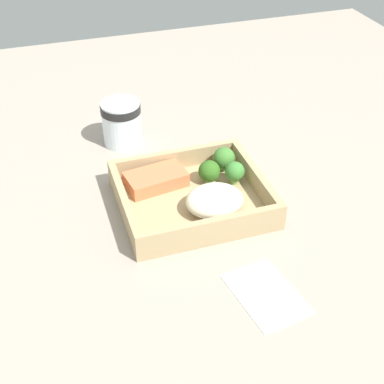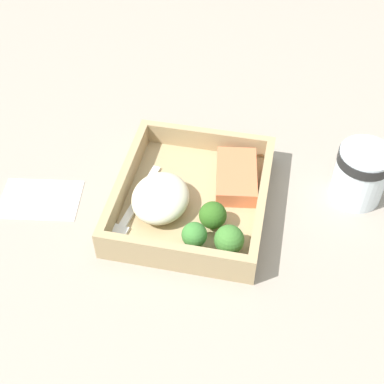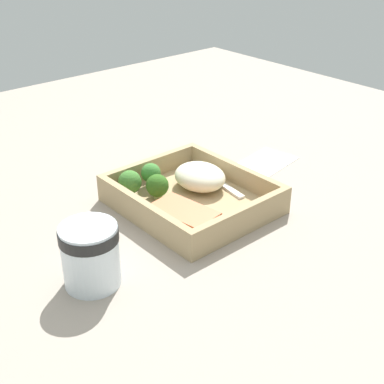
{
  "view_description": "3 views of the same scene",
  "coord_description": "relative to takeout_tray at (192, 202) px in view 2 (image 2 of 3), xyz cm",
  "views": [
    {
      "loc": [
        -21.85,
        -67.05,
        56.03
      ],
      "look_at": [
        0.0,
        0.0,
        2.7
      ],
      "focal_mm": 50.0,
      "sensor_mm": 36.0,
      "label": 1
    },
    {
      "loc": [
        51.14,
        10.62,
        58.14
      ],
      "look_at": [
        0.0,
        0.0,
        2.7
      ],
      "focal_mm": 50.0,
      "sensor_mm": 36.0,
      "label": 2
    },
    {
      "loc": [
        -58.12,
        50.52,
        44.15
      ],
      "look_at": [
        0.0,
        0.0,
        2.7
      ],
      "focal_mm": 50.0,
      "sensor_mm": 36.0,
      "label": 3
    }
  ],
  "objects": [
    {
      "name": "salmon_fillet",
      "position": [
        -4.66,
        5.72,
        1.83
      ],
      "size": [
        10.92,
        7.32,
        2.46
      ],
      "primitive_type": "cube",
      "rotation": [
        0.0,
        0.0,
        0.15
      ],
      "color": "#DD7147",
      "rests_on": "takeout_tray"
    },
    {
      "name": "broccoli_floret_2",
      "position": [
        8.38,
        2.05,
        3.02
      ],
      "size": [
        3.4,
        3.4,
        4.23
      ],
      "color": "#769A4F",
      "rests_on": "takeout_tray"
    },
    {
      "name": "tray_rim",
      "position": [
        0.0,
        0.0,
        2.34
      ],
      "size": [
        24.05,
        21.15,
        3.47
      ],
      "color": "tan",
      "rests_on": "takeout_tray"
    },
    {
      "name": "paper_cup",
      "position": [
        -6.77,
        23.21,
        4.24
      ],
      "size": [
        7.68,
        7.68,
        8.68
      ],
      "color": "white",
      "rests_on": "ground_plane"
    },
    {
      "name": "receipt_slip",
      "position": [
        3.55,
        -22.16,
        -0.48
      ],
      "size": [
        9.68,
        12.78,
        0.24
      ],
      "primitive_type": "cube",
      "rotation": [
        0.0,
        0.0,
        0.16
      ],
      "color": "white",
      "rests_on": "ground_plane"
    },
    {
      "name": "broccoli_floret_3",
      "position": [
        8.15,
        6.61,
        2.91
      ],
      "size": [
        3.96,
        3.96,
        4.37
      ],
      "color": "#78A05B",
      "rests_on": "takeout_tray"
    },
    {
      "name": "ground_plane",
      "position": [
        0.0,
        0.0,
        -1.6
      ],
      "size": [
        160.0,
        160.0,
        2.0
      ],
      "primitive_type": "cube",
      "color": "gray"
    },
    {
      "name": "fork",
      "position": [
        3.75,
        -7.84,
        0.82
      ],
      "size": [
        15.87,
        3.93,
        0.44
      ],
      "color": "white",
      "rests_on": "takeout_tray"
    },
    {
      "name": "mashed_potatoes",
      "position": [
        2.52,
        -3.97,
        2.67
      ],
      "size": [
        9.46,
        8.05,
        4.14
      ],
      "primitive_type": "ellipsoid",
      "color": "beige",
      "rests_on": "takeout_tray"
    },
    {
      "name": "broccoli_floret_1",
      "position": [
        4.36,
        3.78,
        2.8
      ],
      "size": [
        3.8,
        3.8,
        4.17
      ],
      "color": "#8CAD67",
      "rests_on": "takeout_tray"
    },
    {
      "name": "takeout_tray",
      "position": [
        0.0,
        0.0,
        0.0
      ],
      "size": [
        24.05,
        21.15,
        1.2
      ],
      "primitive_type": "cube",
      "color": "tan",
      "rests_on": "ground_plane"
    }
  ]
}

